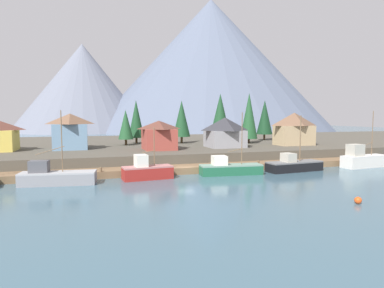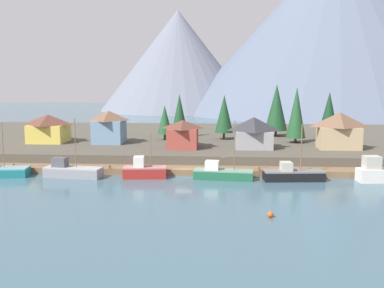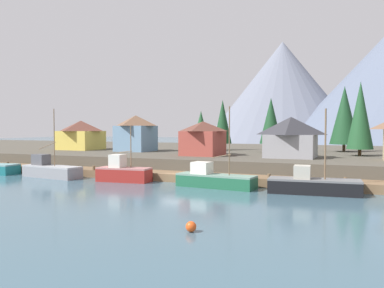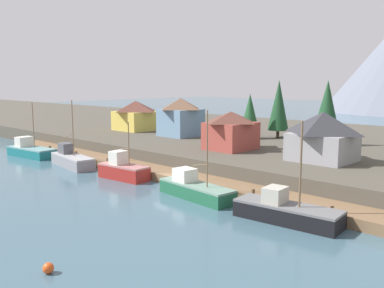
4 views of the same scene
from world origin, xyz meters
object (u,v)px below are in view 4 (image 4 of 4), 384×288
Objects in this scene: fishing_boat_red at (123,170)px; house_red at (231,130)px; house_blue at (181,117)px; house_yellow at (136,115)px; conifer_near_left at (279,105)px; fishing_boat_black at (286,211)px; fishing_boat_teal at (31,151)px; fishing_boat_grey at (72,159)px; conifer_near_right at (327,108)px; channel_buoy at (48,268)px; house_grey at (323,136)px; fishing_boat_green at (195,189)px; conifer_mid_right at (250,112)px.

fishing_boat_red is 16.20m from house_red.
house_blue reaches higher than fishing_boat_red.
house_yellow is at bearing 132.72° from fishing_boat_red.
conifer_near_left is (-2.04, 15.13, 2.75)m from house_red.
fishing_boat_teal is at bearing 174.98° from fishing_boat_black.
conifer_near_right is at bearing 56.81° from fishing_boat_grey.
channel_buoy is (28.25, -39.38, -5.49)m from house_blue.
fishing_boat_teal is 44.78m from house_grey.
fishing_boat_green is at bearing -6.19° from fishing_boat_red.
house_grey is at bearing 35.19° from fishing_boat_red.
fishing_boat_grey is 1.43× the size of house_red.
house_blue is 11.99m from conifer_mid_right.
fishing_boat_teal is 35.84m from conifer_mid_right.
house_red is at bearing 50.70° from fishing_boat_grey.
house_yellow is 28.69m from house_red.
fishing_boat_red reaches higher than channel_buoy.
conifer_near_left is 51.82m from channel_buoy.
house_red is at bearing -121.58° from conifer_near_right.
house_grey reaches higher than fishing_boat_red.
house_red is at bearing -176.97° from house_grey.
channel_buoy is (14.86, -49.06, -7.59)m from conifer_near_left.
house_blue reaches higher than house_red.
house_blue reaches higher than house_grey.
house_yellow is at bearing 155.29° from fishing_boat_green.
conifer_near_right is (9.81, -2.49, 0.07)m from conifer_near_left.
conifer_near_left is (13.39, 9.68, 2.09)m from house_blue.
fishing_boat_green is 10.80m from fishing_boat_black.
channel_buoy is at bearing -69.30° from house_red.
house_grey is at bearing -6.95° from house_yellow.
fishing_boat_grey is 1.01× the size of fishing_boat_green.
conifer_mid_right is (23.41, 26.49, 5.87)m from fishing_boat_teal.
fishing_boat_grey reaches higher than fishing_boat_teal.
fishing_boat_red is at bearing 132.86° from channel_buoy.
fishing_boat_teal reaches higher than house_red.
fishing_boat_red is 25.91m from channel_buoy.
fishing_boat_red is 23.01m from fishing_boat_black.
fishing_boat_grey reaches higher than house_grey.
conifer_near_right is at bearing 105.07° from fishing_boat_black.
conifer_near_right is (24.05, 27.89, 7.01)m from fishing_boat_grey.
fishing_boat_red is 23.47m from house_blue.
house_yellow is 0.79× the size of conifer_near_right.
house_yellow is at bearing 135.89° from channel_buoy.
fishing_boat_black is 37.12m from conifer_near_left.
conifer_mid_right reaches higher than fishing_boat_red.
conifer_near_left reaches higher than fishing_boat_black.
fishing_boat_grey is 11.48m from fishing_boat_red.
house_yellow is 57.22m from channel_buoy.
house_blue is at bearing 95.24° from fishing_boat_grey.
fishing_boat_red is at bearing 173.91° from fishing_boat_black.
fishing_boat_teal is 11.94m from fishing_boat_grey.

